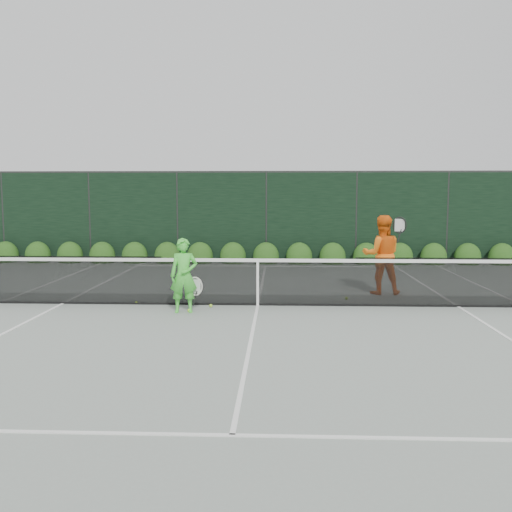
{
  "coord_description": "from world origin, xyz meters",
  "views": [
    {
      "loc": [
        0.44,
        -11.63,
        2.31
      ],
      "look_at": [
        -0.05,
        0.3,
        1.0
      ],
      "focal_mm": 40.0,
      "sensor_mm": 36.0,
      "label": 1
    }
  ],
  "objects": [
    {
      "name": "windscreen_fence",
      "position": [
        0.0,
        -2.71,
        1.51
      ],
      "size": [
        32.0,
        21.07,
        3.06
      ],
      "color": "black",
      "rests_on": "ground"
    },
    {
      "name": "player_man",
      "position": [
        2.8,
        1.5,
        0.91
      ],
      "size": [
        0.95,
        0.72,
        1.82
      ],
      "rotation": [
        0.0,
        0.0,
        3.11
      ],
      "color": "orange",
      "rests_on": "ground"
    },
    {
      "name": "ground",
      "position": [
        0.0,
        0.0,
        0.0
      ],
      "size": [
        80.0,
        80.0,
        0.0
      ],
      "primitive_type": "plane",
      "color": "gray",
      "rests_on": "ground"
    },
    {
      "name": "player_woman",
      "position": [
        -1.41,
        -0.73,
        0.72
      ],
      "size": [
        0.63,
        0.4,
        1.45
      ],
      "rotation": [
        0.0,
        0.0,
        0.11
      ],
      "color": "#48D23D",
      "rests_on": "ground"
    },
    {
      "name": "tennis_balls",
      "position": [
        -0.72,
        -0.05,
        0.03
      ],
      "size": [
        4.53,
        1.51,
        0.07
      ],
      "color": "#B3E633",
      "rests_on": "ground"
    },
    {
      "name": "hedge_row",
      "position": [
        -0.0,
        7.15,
        0.23
      ],
      "size": [
        31.66,
        0.65,
        0.94
      ],
      "color": "#14370F",
      "rests_on": "ground"
    },
    {
      "name": "court_lines",
      "position": [
        0.0,
        0.0,
        0.01
      ],
      "size": [
        11.03,
        23.83,
        0.01
      ],
      "color": "white",
      "rests_on": "ground"
    },
    {
      "name": "tennis_net",
      "position": [
        -0.02,
        0.0,
        0.53
      ],
      "size": [
        12.9,
        0.1,
        1.07
      ],
      "color": "#113416",
      "rests_on": "ground"
    }
  ]
}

